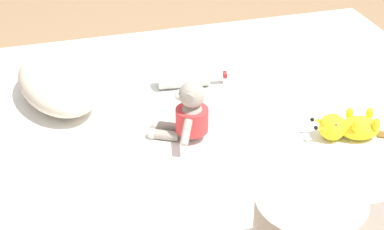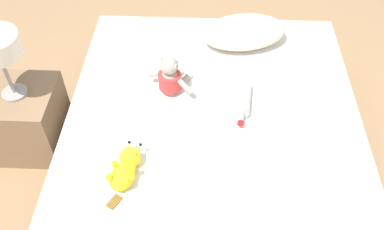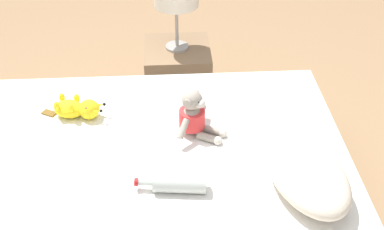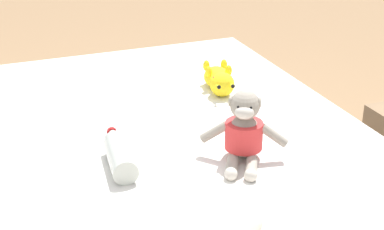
% 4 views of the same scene
% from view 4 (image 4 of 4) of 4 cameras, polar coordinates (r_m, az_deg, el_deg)
% --- Properties ---
extents(bed, '(1.57, 1.97, 0.44)m').
position_cam_4_polar(bed, '(2.16, -3.95, -7.43)').
color(bed, '#2D2D33').
rests_on(bed, ground_plane).
extents(plush_monkey, '(0.27, 0.25, 0.24)m').
position_cam_4_polar(plush_monkey, '(1.86, 5.10, -1.67)').
color(plush_monkey, '#9E9384').
rests_on(plush_monkey, bed).
extents(plush_yellow_creature, '(0.15, 0.33, 0.10)m').
position_cam_4_polar(plush_yellow_creature, '(2.41, 2.68, 3.48)').
color(plush_yellow_creature, yellow).
rests_on(plush_yellow_creature, bed).
extents(glass_bottle, '(0.10, 0.30, 0.08)m').
position_cam_4_polar(glass_bottle, '(1.84, -7.07, -4.00)').
color(glass_bottle, '#B7BCB2').
rests_on(glass_bottle, bed).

